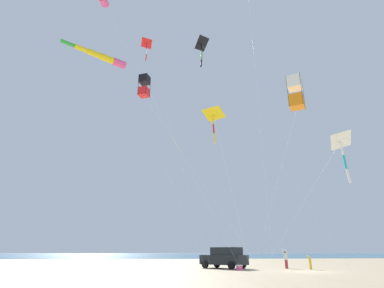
{
  "coord_description": "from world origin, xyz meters",
  "views": [
    {
      "loc": [
        24.89,
        -12.09,
        1.47
      ],
      "look_at": [
        5.49,
        -9.59,
        8.28
      ],
      "focal_mm": 28.95,
      "sensor_mm": 36.0,
      "label": 1
    }
  ],
  "objects_px": {
    "person_child_grey_jacket": "(286,258)",
    "kite_delta_black_fish_shape": "(213,116)",
    "person_child_green_jacket": "(310,262)",
    "kite_delta_long_streamer_left": "(146,44)",
    "kite_box_white_trailing": "(295,92)",
    "parked_car": "(224,257)",
    "kite_box_teal_far_right": "(145,87)",
    "kite_delta_red_high_left": "(339,142)",
    "cooler_box": "(239,268)",
    "kite_delta_checkered_midright": "(201,44)",
    "kite_windsock_long_streamer_right": "(104,57)"
  },
  "relations": [
    {
      "from": "kite_delta_black_fish_shape",
      "to": "kite_box_white_trailing",
      "type": "xyz_separation_m",
      "value": [
        -1.08,
        5.11,
        2.25
      ]
    },
    {
      "from": "person_child_green_jacket",
      "to": "person_child_grey_jacket",
      "type": "xyz_separation_m",
      "value": [
        -1.85,
        -1.38,
        0.3
      ]
    },
    {
      "from": "kite_windsock_long_streamer_right",
      "to": "kite_delta_long_streamer_left",
      "type": "distance_m",
      "value": 6.05
    },
    {
      "from": "kite_box_white_trailing",
      "to": "kite_delta_long_streamer_left",
      "type": "bearing_deg",
      "value": -140.19
    },
    {
      "from": "person_child_green_jacket",
      "to": "kite_box_teal_far_right",
      "type": "bearing_deg",
      "value": -49.97
    },
    {
      "from": "person_child_green_jacket",
      "to": "kite_delta_black_fish_shape",
      "type": "relative_size",
      "value": 0.11
    },
    {
      "from": "person_child_green_jacket",
      "to": "kite_delta_red_high_left",
      "type": "xyz_separation_m",
      "value": [
        11.22,
        -2.99,
        7.03
      ]
    },
    {
      "from": "person_child_green_jacket",
      "to": "kite_box_white_trailing",
      "type": "xyz_separation_m",
      "value": [
        12.33,
        -5.96,
        9.54
      ]
    },
    {
      "from": "person_child_green_jacket",
      "to": "kite_delta_checkered_midright",
      "type": "bearing_deg",
      "value": -68.33
    },
    {
      "from": "person_child_green_jacket",
      "to": "kite_box_teal_far_right",
      "type": "distance_m",
      "value": 21.22
    },
    {
      "from": "parked_car",
      "to": "kite_delta_black_fish_shape",
      "type": "distance_m",
      "value": 17.94
    },
    {
      "from": "person_child_grey_jacket",
      "to": "kite_delta_black_fish_shape",
      "type": "bearing_deg",
      "value": -32.39
    },
    {
      "from": "kite_delta_checkered_midright",
      "to": "kite_windsock_long_streamer_right",
      "type": "relative_size",
      "value": 0.91
    },
    {
      "from": "person_child_green_jacket",
      "to": "kite_delta_black_fish_shape",
      "type": "xyz_separation_m",
      "value": [
        13.41,
        -11.06,
        7.28
      ]
    },
    {
      "from": "kite_windsock_long_streamer_right",
      "to": "cooler_box",
      "type": "bearing_deg",
      "value": 77.69
    },
    {
      "from": "kite_delta_black_fish_shape",
      "to": "kite_box_white_trailing",
      "type": "height_order",
      "value": "kite_box_white_trailing"
    },
    {
      "from": "parked_car",
      "to": "kite_delta_black_fish_shape",
      "type": "xyz_separation_m",
      "value": [
        16.03,
        -4.03,
        6.97
      ]
    },
    {
      "from": "kite_box_white_trailing",
      "to": "kite_delta_long_streamer_left",
      "type": "xyz_separation_m",
      "value": [
        -11.03,
        -9.19,
        10.75
      ]
    },
    {
      "from": "parked_car",
      "to": "kite_box_teal_far_right",
      "type": "distance_m",
      "value": 18.98
    },
    {
      "from": "kite_delta_black_fish_shape",
      "to": "kite_delta_long_streamer_left",
      "type": "height_order",
      "value": "kite_delta_long_streamer_left"
    },
    {
      "from": "person_child_grey_jacket",
      "to": "kite_windsock_long_streamer_right",
      "type": "distance_m",
      "value": 27.69
    },
    {
      "from": "person_child_green_jacket",
      "to": "kite_box_white_trailing",
      "type": "distance_m",
      "value": 16.69
    },
    {
      "from": "person_child_grey_jacket",
      "to": "kite_delta_black_fish_shape",
      "type": "xyz_separation_m",
      "value": [
        15.26,
        -9.68,
        6.98
      ]
    },
    {
      "from": "parked_car",
      "to": "kite_box_teal_far_right",
      "type": "xyz_separation_m",
      "value": [
        14.88,
        -7.57,
        9.02
      ]
    },
    {
      "from": "kite_box_teal_far_right",
      "to": "cooler_box",
      "type": "bearing_deg",
      "value": 145.53
    },
    {
      "from": "cooler_box",
      "to": "kite_delta_checkered_midright",
      "type": "xyz_separation_m",
      "value": [
        3.55,
        -3.61,
        19.15
      ]
    },
    {
      "from": "kite_box_teal_far_right",
      "to": "kite_delta_checkered_midright",
      "type": "bearing_deg",
      "value": 151.44
    },
    {
      "from": "kite_delta_black_fish_shape",
      "to": "person_child_grey_jacket",
      "type": "bearing_deg",
      "value": 147.61
    },
    {
      "from": "parked_car",
      "to": "kite_box_teal_far_right",
      "type": "bearing_deg",
      "value": -26.95
    },
    {
      "from": "kite_delta_black_fish_shape",
      "to": "kite_delta_checkered_midright",
      "type": "bearing_deg",
      "value": 174.19
    },
    {
      "from": "parked_car",
      "to": "person_child_green_jacket",
      "type": "bearing_deg",
      "value": 69.53
    },
    {
      "from": "kite_delta_red_high_left",
      "to": "kite_delta_checkered_midright",
      "type": "height_order",
      "value": "kite_delta_checkered_midright"
    },
    {
      "from": "parked_car",
      "to": "person_child_grey_jacket",
      "type": "height_order",
      "value": "parked_car"
    },
    {
      "from": "kite_box_white_trailing",
      "to": "kite_delta_red_high_left",
      "type": "bearing_deg",
      "value": 110.45
    },
    {
      "from": "parked_car",
      "to": "kite_box_white_trailing",
      "type": "bearing_deg",
      "value": 4.1
    },
    {
      "from": "cooler_box",
      "to": "kite_delta_checkered_midright",
      "type": "relative_size",
      "value": 0.03
    },
    {
      "from": "person_child_green_jacket",
      "to": "kite_delta_black_fish_shape",
      "type": "distance_m",
      "value": 18.84
    },
    {
      "from": "kite_box_teal_far_right",
      "to": "parked_car",
      "type": "bearing_deg",
      "value": 153.05
    },
    {
      "from": "cooler_box",
      "to": "kite_box_white_trailing",
      "type": "distance_m",
      "value": 15.5
    },
    {
      "from": "kite_delta_black_fish_shape",
      "to": "kite_box_teal_far_right",
      "type": "distance_m",
      "value": 4.24
    },
    {
      "from": "cooler_box",
      "to": "person_child_grey_jacket",
      "type": "distance_m",
      "value": 5.66
    },
    {
      "from": "kite_delta_black_fish_shape",
      "to": "kite_delta_long_streamer_left",
      "type": "xyz_separation_m",
      "value": [
        -12.11,
        -4.09,
        13.01
      ]
    },
    {
      "from": "person_child_grey_jacket",
      "to": "kite_delta_long_streamer_left",
      "type": "xyz_separation_m",
      "value": [
        3.15,
        -13.77,
        19.99
      ]
    },
    {
      "from": "person_child_grey_jacket",
      "to": "kite_delta_long_streamer_left",
      "type": "relative_size",
      "value": 0.08
    },
    {
      "from": "kite_delta_checkered_midright",
      "to": "kite_delta_black_fish_shape",
      "type": "bearing_deg",
      "value": -5.81
    },
    {
      "from": "person_child_green_jacket",
      "to": "person_child_grey_jacket",
      "type": "relative_size",
      "value": 0.68
    },
    {
      "from": "kite_delta_black_fish_shape",
      "to": "kite_delta_long_streamer_left",
      "type": "distance_m",
      "value": 18.23
    },
    {
      "from": "kite_delta_red_high_left",
      "to": "kite_box_teal_far_right",
      "type": "bearing_deg",
      "value": -84.9
    },
    {
      "from": "parked_car",
      "to": "kite_delta_checkered_midright",
      "type": "distance_m",
      "value": 19.81
    },
    {
      "from": "kite_delta_black_fish_shape",
      "to": "parked_car",
      "type": "bearing_deg",
      "value": 165.87
    }
  ]
}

